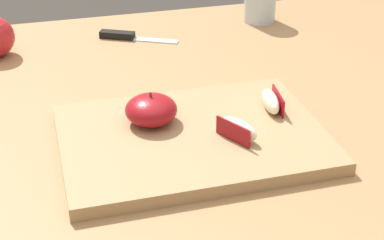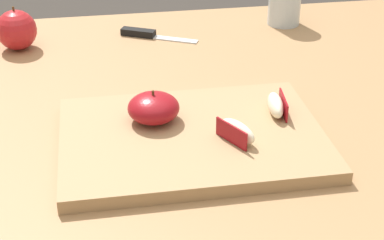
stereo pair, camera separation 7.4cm
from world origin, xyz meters
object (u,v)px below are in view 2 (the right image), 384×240
(apple_half_skin_up, at_px, (154,108))
(drinking_glass_water, at_px, (285,0))
(paring_knife, at_px, (145,34))
(apple_wedge_front, at_px, (276,105))
(cutting_board, at_px, (192,138))
(apple_wedge_middle, at_px, (237,131))
(whole_apple_crimson, at_px, (16,30))

(apple_half_skin_up, bearing_deg, drinking_glass_water, 51.59)
(paring_knife, bearing_deg, apple_wedge_front, -68.16)
(cutting_board, height_order, paring_knife, cutting_board)
(cutting_board, distance_m, apple_half_skin_up, 0.07)
(apple_wedge_middle, bearing_deg, paring_knife, 100.17)
(apple_wedge_front, distance_m, drinking_glass_water, 0.44)
(apple_half_skin_up, bearing_deg, cutting_board, -41.51)
(cutting_board, bearing_deg, paring_knife, 93.32)
(drinking_glass_water, bearing_deg, apple_wedge_front, -108.71)
(apple_half_skin_up, bearing_deg, whole_apple_crimson, 121.60)
(apple_wedge_front, bearing_deg, whole_apple_crimson, 137.46)
(paring_knife, relative_size, drinking_glass_water, 1.44)
(apple_wedge_middle, height_order, whole_apple_crimson, whole_apple_crimson)
(cutting_board, relative_size, paring_knife, 2.45)
(apple_wedge_middle, height_order, paring_knife, apple_wedge_middle)
(paring_knife, xyz_separation_m, whole_apple_crimson, (-0.25, -0.02, 0.03))
(cutting_board, height_order, apple_wedge_middle, apple_wedge_middle)
(cutting_board, bearing_deg, apple_half_skin_up, 138.49)
(cutting_board, relative_size, whole_apple_crimson, 4.37)
(apple_wedge_middle, bearing_deg, apple_half_skin_up, 144.90)
(cutting_board, xyz_separation_m, paring_knife, (-0.02, 0.43, -0.00))
(apple_wedge_front, height_order, whole_apple_crimson, whole_apple_crimson)
(apple_half_skin_up, xyz_separation_m, whole_apple_crimson, (-0.22, 0.36, -0.00))
(apple_wedge_front, distance_m, whole_apple_crimson, 0.55)
(whole_apple_crimson, relative_size, drinking_glass_water, 0.81)
(cutting_board, relative_size, apple_half_skin_up, 4.90)
(paring_knife, height_order, drinking_glass_water, drinking_glass_water)
(apple_wedge_middle, distance_m, paring_knife, 0.47)
(paring_knife, distance_m, whole_apple_crimson, 0.25)
(apple_wedge_front, bearing_deg, apple_half_skin_up, 176.92)
(apple_half_skin_up, height_order, drinking_glass_water, drinking_glass_water)
(whole_apple_crimson, bearing_deg, cutting_board, -56.15)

